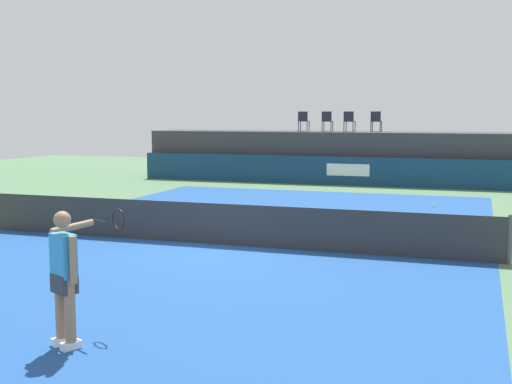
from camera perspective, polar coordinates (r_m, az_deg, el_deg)
ground_plane at (r=18.03m, az=0.47°, el=-2.78°), size 48.00×48.00×0.00m
court_inner at (r=15.26m, az=-3.08°, el=-4.54°), size 12.00×22.00×0.00m
sponsor_wall at (r=28.05m, az=7.21°, el=1.82°), size 18.00×0.22×1.20m
spectator_platform at (r=29.77m, az=7.91°, el=3.05°), size 18.00×2.80×2.20m
spectator_chair_far_left at (r=30.23m, az=4.10°, el=6.18°), size 0.45×0.45×0.89m
spectator_chair_left at (r=29.85m, az=6.14°, el=6.15°), size 0.45×0.45×0.89m
spectator_chair_center at (r=29.44m, az=8.03°, el=6.11°), size 0.46×0.46×0.89m
spectator_chair_right at (r=29.67m, az=10.29°, el=6.08°), size 0.45×0.45×0.89m
tennis_net at (r=15.17m, az=-3.09°, el=-2.78°), size 12.40×0.02×0.95m
net_post_far at (r=14.12m, az=21.03°, el=-3.84°), size 0.10×0.10×1.00m
tennis_player at (r=8.84m, az=-16.03°, el=-6.76°), size 0.63×1.26×1.77m
tennis_ball at (r=22.06m, az=15.07°, el=-1.16°), size 0.07×0.07×0.07m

